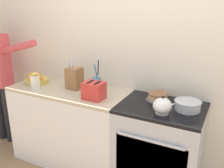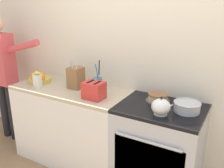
{
  "view_description": "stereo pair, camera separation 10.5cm",
  "coord_description": "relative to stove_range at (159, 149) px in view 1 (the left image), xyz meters",
  "views": [
    {
      "loc": [
        0.88,
        -1.8,
        1.85
      ],
      "look_at": [
        -0.17,
        0.27,
        1.06
      ],
      "focal_mm": 40.0,
      "sensor_mm": 36.0,
      "label": 1
    },
    {
      "loc": [
        0.97,
        -1.75,
        1.85
      ],
      "look_at": [
        -0.17,
        0.27,
        1.06
      ],
      "focal_mm": 40.0,
      "sensor_mm": 36.0,
      "label": 2
    }
  ],
  "objects": [
    {
      "name": "wall_back",
      "position": [
        -0.33,
        0.32,
        0.84
      ],
      "size": [
        8.0,
        0.04,
        2.6
      ],
      "color": "silver",
      "rests_on": "ground_plane"
    },
    {
      "name": "counter_cabinet",
      "position": [
        -1.06,
        0.0,
        -0.0
      ],
      "size": [
        1.33,
        0.6,
        0.91
      ],
      "color": "white",
      "rests_on": "ground_plane"
    },
    {
      "name": "stove_range",
      "position": [
        0.0,
        0.0,
        0.0
      ],
      "size": [
        0.79,
        0.63,
        0.91
      ],
      "color": "#B7BABF",
      "rests_on": "ground_plane"
    },
    {
      "name": "layer_cake",
      "position": [
        -0.08,
        0.13,
        0.49
      ],
      "size": [
        0.23,
        0.23,
        0.08
      ],
      "color": "#4C4C51",
      "rests_on": "stove_range"
    },
    {
      "name": "tea_kettle",
      "position": [
        0.04,
        -0.14,
        0.53
      ],
      "size": [
        0.2,
        0.16,
        0.16
      ],
      "color": "white",
      "rests_on": "stove_range"
    },
    {
      "name": "mixing_bowl",
      "position": [
        0.22,
        0.03,
        0.5
      ],
      "size": [
        0.24,
        0.24,
        0.09
      ],
      "color": "#B7BABF",
      "rests_on": "stove_range"
    },
    {
      "name": "knife_block",
      "position": [
        -1.0,
        0.05,
        0.58
      ],
      "size": [
        0.15,
        0.16,
        0.33
      ],
      "color": "olive",
      "rests_on": "counter_cabinet"
    },
    {
      "name": "utensil_crock",
      "position": [
        -0.75,
        0.1,
        0.53
      ],
      "size": [
        0.11,
        0.11,
        0.34
      ],
      "color": "#477084",
      "rests_on": "counter_cabinet"
    },
    {
      "name": "fruit_bowl",
      "position": [
        -1.51,
        -0.01,
        0.5
      ],
      "size": [
        0.26,
        0.26,
        0.12
      ],
      "color": "gold",
      "rests_on": "counter_cabinet"
    },
    {
      "name": "toaster",
      "position": [
        -0.66,
        -0.12,
        0.54
      ],
      "size": [
        0.22,
        0.16,
        0.17
      ],
      "color": "red",
      "rests_on": "counter_cabinet"
    },
    {
      "name": "milk_carton",
      "position": [
        -1.38,
        -0.17,
        0.55
      ],
      "size": [
        0.07,
        0.07,
        0.2
      ],
      "color": "white",
      "rests_on": "counter_cabinet"
    }
  ]
}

